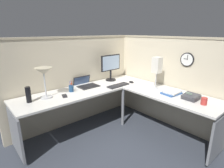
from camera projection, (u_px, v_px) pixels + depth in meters
name	position (u px, v px, depth m)	size (l,w,h in m)	color
ground_plane	(122.00, 131.00, 3.10)	(6.80, 6.80, 0.00)	#383D47
cubicle_wall_back	(76.00, 81.00, 3.27)	(2.57, 0.12, 1.58)	beige
cubicle_wall_right	(168.00, 81.00, 3.22)	(0.12, 2.37, 1.58)	beige
desk	(118.00, 100.00, 2.79)	(2.35, 2.15, 0.73)	silver
monitor	(111.00, 66.00, 3.45)	(0.46, 0.20, 0.50)	black
laptop	(86.00, 84.00, 3.19)	(0.34, 0.38, 0.22)	#232326
keyboard	(118.00, 85.00, 3.16)	(0.43, 0.14, 0.02)	#232326
computer_mouse	(131.00, 82.00, 3.35)	(0.06, 0.10, 0.03)	black
desk_lamp_dome	(44.00, 73.00, 2.51)	(0.24, 0.24, 0.44)	#B7BABF
pen_cup	(71.00, 88.00, 2.86)	(0.08, 0.08, 0.18)	navy
cell_phone	(65.00, 96.00, 2.67)	(0.07, 0.14, 0.01)	black
thermos_flask	(28.00, 95.00, 2.41)	(0.07, 0.07, 0.22)	black
office_phone	(191.00, 97.00, 2.53)	(0.20, 0.21, 0.11)	#38383D
book_stack	(172.00, 93.00, 2.77)	(0.30, 0.24, 0.04)	#335999
desk_lamp_paper	(157.00, 66.00, 2.93)	(0.13, 0.13, 0.53)	#B7BABF
coffee_mug	(204.00, 101.00, 2.36)	(0.08, 0.08, 0.10)	#B2332D
wall_clock	(187.00, 60.00, 2.82)	(0.04, 0.22, 0.22)	black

